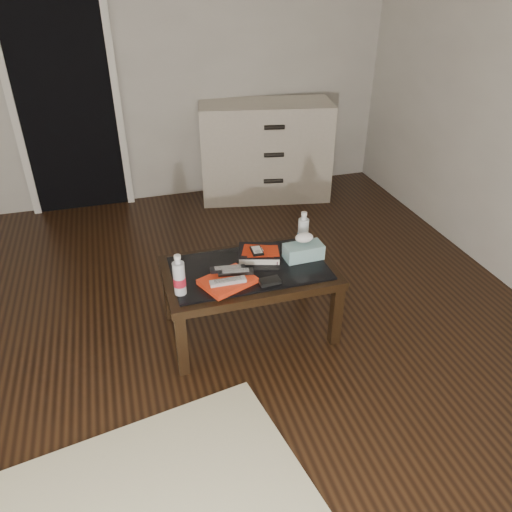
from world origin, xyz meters
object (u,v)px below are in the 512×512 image
at_px(coffee_table, 249,277).
at_px(water_bottle_right, 303,230).
at_px(tissue_box, 303,251).
at_px(water_bottle_left, 179,275).
at_px(textbook, 259,253).
at_px(dresser, 265,151).

height_order(coffee_table, water_bottle_right, water_bottle_right).
bearing_deg(coffee_table, tissue_box, 2.03).
height_order(coffee_table, water_bottle_left, water_bottle_left).
bearing_deg(coffee_table, textbook, 47.47).
relative_size(coffee_table, dresser, 0.79).
distance_m(dresser, water_bottle_left, 2.38).
xyz_separation_m(textbook, water_bottle_right, (0.30, 0.04, 0.10)).
relative_size(water_bottle_left, tissue_box, 1.03).
relative_size(coffee_table, water_bottle_right, 4.20).
xyz_separation_m(coffee_table, dresser, (0.71, 1.94, 0.05)).
bearing_deg(water_bottle_left, tissue_box, 11.39).
xyz_separation_m(dresser, textbook, (-0.61, -1.84, 0.03)).
relative_size(coffee_table, water_bottle_left, 4.20).
bearing_deg(tissue_box, dresser, 77.31).
bearing_deg(dresser, coffee_table, -99.24).
relative_size(water_bottle_right, tissue_box, 1.03).
height_order(coffee_table, textbook, textbook).
xyz_separation_m(coffee_table, water_bottle_right, (0.39, 0.14, 0.18)).
bearing_deg(dresser, water_bottle_left, -107.78).
relative_size(textbook, tissue_box, 1.09).
height_order(textbook, water_bottle_right, water_bottle_right).
bearing_deg(water_bottle_left, water_bottle_right, 19.30).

